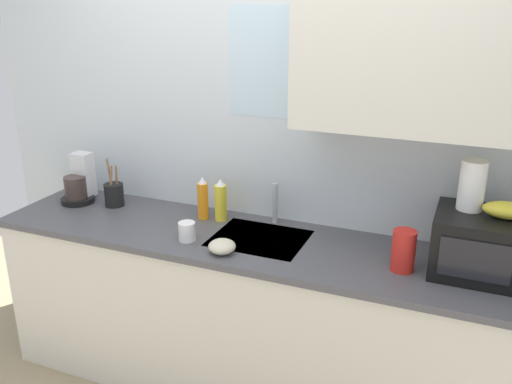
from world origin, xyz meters
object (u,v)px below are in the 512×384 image
Objects in this scene: dish_soap_bottle_yellow at (221,201)px; mug_white at (187,231)px; utensil_crock at (114,194)px; cereal_canister at (403,251)px; small_bowl at (222,246)px; dish_soap_bottle_orange at (203,199)px; paper_towel_roll at (472,185)px; banana_bunch at (508,210)px; coffee_maker at (79,184)px; microwave at (489,246)px.

dish_soap_bottle_yellow is 2.44× the size of mug_white.
dish_soap_bottle_yellow is 0.83× the size of utensil_crock.
dish_soap_bottle_yellow is 0.66m from utensil_crock.
dish_soap_bottle_yellow is 1.24× the size of cereal_canister.
dish_soap_bottle_orange is at bearing 128.99° from small_bowl.
small_bowl is (-1.05, -0.30, -0.35)m from paper_towel_roll.
dish_soap_bottle_yellow reaches higher than cereal_canister.
utensil_crock is (-1.89, 0.02, -0.31)m from paper_towel_roll.
paper_towel_roll reaches higher than dish_soap_bottle_yellow.
banana_bunch is 0.85× the size of dish_soap_bottle_orange.
banana_bunch is at bearing 7.63° from mug_white.
banana_bunch reaches higher than dish_soap_bottle_yellow.
utensil_crock is (-0.62, 0.26, 0.02)m from mug_white.
utensil_crock is (-1.65, 0.17, -0.02)m from cereal_canister.
small_bowl is at bearing -168.21° from banana_bunch.
dish_soap_bottle_orange is 0.45m from small_bowl.
paper_towel_roll reaches higher than small_bowl.
utensil_crock is at bearing 179.40° from paper_towel_roll.
banana_bunch is at bearing 14.38° from cereal_canister.
paper_towel_roll is 2.13m from coffee_maker.
mug_white is at bearing -16.32° from coffee_maker.
mug_white reaches higher than small_bowl.
banana_bunch is 0.72× the size of utensil_crock.
utensil_crock is at bearing 2.86° from coffee_maker.
small_bowl is at bearing -169.48° from cereal_canister.
coffee_maker reaches higher than small_bowl.
dish_soap_bottle_orange is at bearing 101.62° from mug_white.
small_bowl is at bearing -63.45° from dish_soap_bottle_yellow.
mug_white is 0.34× the size of utensil_crock.
banana_bunch is 2.05m from utensil_crock.
paper_towel_roll is at bearing 10.72° from mug_white.
small_bowl is at bearing -164.02° from paper_towel_roll.
utensil_crock reaches higher than mug_white.
microwave reaches higher than mug_white.
cereal_canister is (1.09, -0.19, -0.02)m from dish_soap_bottle_orange.
cereal_canister is at bearing 10.52° from small_bowl.
cereal_canister is at bearing -10.12° from dish_soap_bottle_orange.
microwave is at bearing 12.22° from small_bowl.
paper_towel_roll is 2.32× the size of mug_white.
cereal_canister is at bearing 5.00° from mug_white.
dish_soap_bottle_yellow is at bearing 177.19° from paper_towel_roll.
microwave is 3.54× the size of small_bowl.
paper_towel_roll is 1.26m from dish_soap_bottle_yellow.
microwave is 1.96× the size of dish_soap_bottle_orange.
cereal_canister is 1.44× the size of small_bowl.
banana_bunch reaches higher than cereal_canister.
mug_white is (-0.04, -0.30, -0.06)m from dish_soap_bottle_yellow.
utensil_crock reaches higher than dish_soap_bottle_orange.
mug_white is (-1.37, -0.19, -0.09)m from microwave.
cereal_canister is at bearing -12.02° from dish_soap_bottle_yellow.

